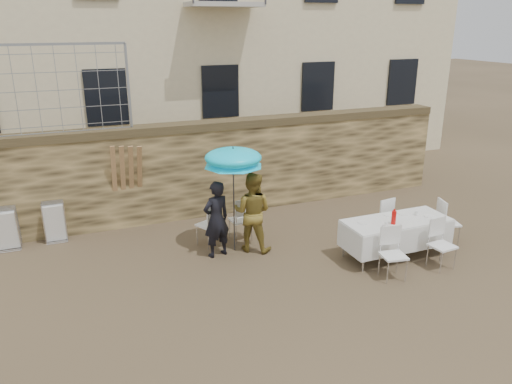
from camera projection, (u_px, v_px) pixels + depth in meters
name	position (u px, v px, depth m)	size (l,w,h in m)	color
ground	(285.00, 323.00, 7.70)	(80.00, 80.00, 0.00)	brown
stone_wall	(196.00, 170.00, 11.74)	(13.00, 0.50, 2.20)	olive
chain_link_fence	(48.00, 91.00, 10.03)	(3.20, 0.06, 1.80)	gray
man_suit	(216.00, 219.00, 9.70)	(0.57, 0.37, 1.55)	black
woman_dress	(252.00, 212.00, 9.95)	(0.80, 0.62, 1.64)	#AD8F35
umbrella	(233.00, 161.00, 9.57)	(1.15, 1.15, 2.00)	#3F3F44
couple_chair_left	(209.00, 223.00, 10.28)	(0.48, 0.48, 0.96)	white
couple_chair_right	(241.00, 219.00, 10.53)	(0.48, 0.48, 0.96)	white
banquet_table	(397.00, 222.00, 9.70)	(2.10, 0.85, 0.78)	silver
soda_bottle	(394.00, 218.00, 9.44)	(0.09, 0.09, 0.26)	red
table_chair_front_left	(394.00, 254.00, 8.91)	(0.48, 0.48, 0.96)	white
table_chair_front_right	(443.00, 245.00, 9.30)	(0.48, 0.48, 0.96)	white
table_chair_back	(380.00, 218.00, 10.55)	(0.48, 0.48, 0.96)	white
table_chair_side	(448.00, 222.00, 10.36)	(0.48, 0.48, 0.96)	white
chair_stack_left	(8.00, 226.00, 10.21)	(0.46, 0.47, 0.92)	white
chair_stack_right	(55.00, 220.00, 10.53)	(0.46, 0.40, 0.92)	white
wood_planks	(129.00, 185.00, 10.98)	(0.70, 0.20, 2.00)	#A37749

